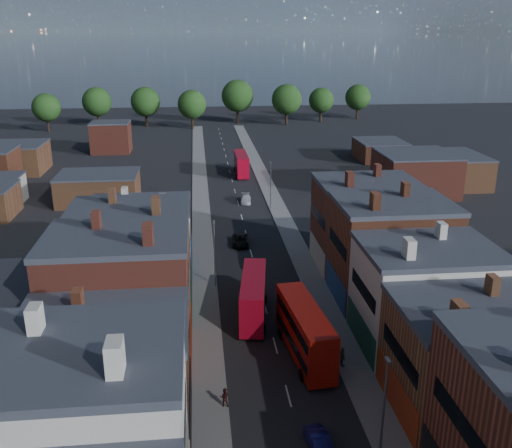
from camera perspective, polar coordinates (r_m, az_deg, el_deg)
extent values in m
cube|color=gray|center=(86.29, -5.42, -0.64)|extent=(3.00, 200.00, 0.12)
cube|color=gray|center=(87.31, 3.14, -0.35)|extent=(3.00, 200.00, 0.12)
cube|color=brown|center=(39.18, -16.12, -16.67)|extent=(12.00, 80.00, 12.62)
cube|color=brown|center=(43.77, 24.18, -13.62)|extent=(12.00, 80.00, 12.62)
cylinder|color=slate|center=(41.66, 12.64, -17.88)|extent=(0.16, 0.16, 8.00)
cube|color=slate|center=(39.44, 13.06, -13.19)|extent=(0.25, 0.70, 0.25)
cylinder|color=slate|center=(66.19, -4.15, -3.09)|extent=(0.16, 0.16, 8.00)
cube|color=slate|center=(64.82, -4.23, 0.20)|extent=(0.25, 0.70, 0.25)
cylinder|color=slate|center=(95.45, 1.47, 3.81)|extent=(0.16, 0.16, 8.00)
cube|color=slate|center=(94.50, 1.49, 6.16)|extent=(0.25, 0.70, 0.25)
cube|color=red|center=(59.70, -0.26, -7.21)|extent=(3.81, 10.72, 4.20)
cube|color=black|center=(60.06, -0.26, -7.90)|extent=(3.75, 9.89, 0.86)
cube|color=black|center=(59.27, -0.26, -6.34)|extent=(3.75, 9.89, 0.86)
cylinder|color=black|center=(57.68, -1.59, -10.39)|extent=(0.41, 0.98, 0.95)
cylinder|color=black|center=(57.60, 0.81, -10.44)|extent=(0.41, 0.98, 0.95)
cylinder|color=black|center=(63.62, -1.22, -7.45)|extent=(0.41, 0.98, 0.95)
cylinder|color=black|center=(63.54, 0.94, -7.49)|extent=(0.41, 0.98, 0.95)
cube|color=#9D1009|center=(53.00, 4.90, -10.60)|extent=(3.73, 11.59, 4.55)
cube|color=black|center=(53.43, 4.87, -11.43)|extent=(3.70, 10.69, 0.93)
cube|color=black|center=(52.47, 4.93, -9.57)|extent=(3.70, 10.69, 0.93)
cylinder|color=black|center=(50.80, 4.59, -14.82)|extent=(0.41, 1.06, 1.04)
cylinder|color=black|center=(51.50, 7.44, -14.42)|extent=(0.41, 1.06, 1.04)
cylinder|color=black|center=(56.78, 2.51, -10.87)|extent=(0.41, 1.06, 1.04)
cylinder|color=black|center=(57.40, 5.06, -10.57)|extent=(0.41, 1.06, 1.04)
cube|color=#AE071E|center=(119.26, -1.48, 6.06)|extent=(2.41, 10.44, 4.17)
cube|color=black|center=(119.44, -1.48, 5.68)|extent=(2.47, 9.60, 0.85)
cube|color=black|center=(119.04, -1.48, 6.52)|extent=(2.47, 9.60, 0.85)
cylinder|color=black|center=(116.38, -1.92, 4.75)|extent=(0.29, 0.95, 0.95)
cylinder|color=black|center=(116.57, -0.75, 4.78)|extent=(0.29, 0.95, 0.95)
cylinder|color=black|center=(122.85, -2.16, 5.49)|extent=(0.29, 0.95, 0.95)
cylinder|color=black|center=(123.03, -1.05, 5.52)|extent=(0.29, 0.95, 0.95)
imported|color=#141457|center=(43.69, 6.43, -21.06)|extent=(1.92, 4.12, 1.31)
imported|color=black|center=(80.10, -1.58, -1.64)|extent=(2.53, 5.02, 1.36)
imported|color=white|center=(100.01, -1.04, 2.51)|extent=(2.12, 4.45, 1.25)
imported|color=#3A1817|center=(47.46, -3.17, -16.90)|extent=(0.84, 0.57, 1.59)
imported|color=#635F55|center=(52.63, 8.62, -13.01)|extent=(0.65, 1.14, 1.83)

